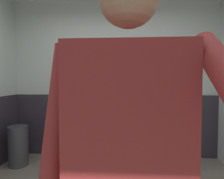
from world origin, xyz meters
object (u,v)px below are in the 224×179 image
at_px(person, 128,146).
at_px(soap_dispenser, 120,84).
at_px(urinal_left, 87,112).
at_px(trash_bin, 18,146).
at_px(urinal_middle, 132,113).

height_order(person, soap_dispenser, person).
bearing_deg(urinal_left, trash_bin, -160.05).
xyz_separation_m(urinal_middle, soap_dispenser, (-0.19, 0.12, 0.46)).
relative_size(urinal_left, trash_bin, 2.03).
bearing_deg(person, trash_bin, 128.00).
bearing_deg(urinal_middle, soap_dispenser, 148.22).
bearing_deg(urinal_middle, person, -91.99).
distance_m(trash_bin, soap_dispenser, 1.88).
height_order(trash_bin, soap_dispenser, soap_dispenser).
relative_size(urinal_middle, soap_dispenser, 6.89).
height_order(urinal_left, urinal_middle, same).
bearing_deg(trash_bin, person, -52.00).
bearing_deg(urinal_left, person, -75.04).
xyz_separation_m(trash_bin, soap_dispenser, (1.55, 0.48, 0.94)).
distance_m(person, trash_bin, 2.80).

